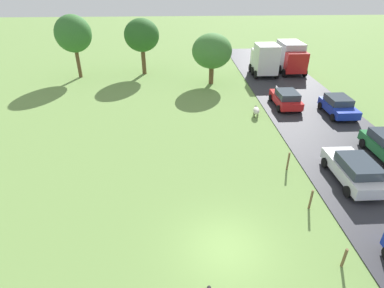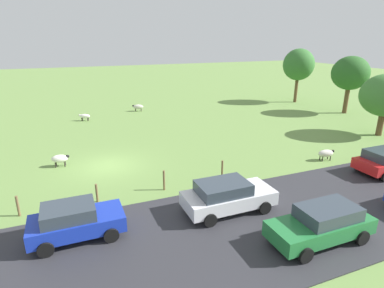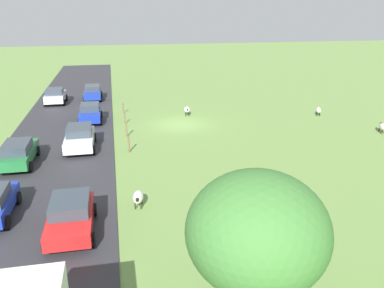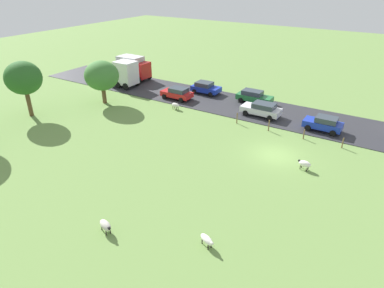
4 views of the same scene
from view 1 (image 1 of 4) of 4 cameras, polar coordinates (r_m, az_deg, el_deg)
name	(u,v)px [view 1 (image 1 of 4)]	position (r m, az deg, el deg)	size (l,w,h in m)	color
ground_plane	(226,248)	(15.00, 6.36, -18.57)	(160.00, 160.00, 0.00)	#6B8E47
sheep_2	(256,110)	(27.30, 11.75, 6.07)	(0.70, 1.28, 0.79)	silver
tree_0	(142,35)	(38.07, -9.25, 19.13)	(4.00, 4.00, 6.35)	brown
tree_1	(73,34)	(38.52, -21.04, 18.40)	(3.97, 3.97, 6.91)	brown
tree_2	(212,51)	(34.24, 3.70, 16.70)	(4.24, 4.24, 5.37)	brown
fence_post_1	(344,258)	(15.31, 26.24, -18.31)	(0.12, 0.12, 1.03)	brown
fence_post_2	(311,200)	(17.60, 21.04, -9.56)	(0.12, 0.12, 1.18)	brown
fence_post_3	(288,161)	(20.34, 17.29, -3.05)	(0.12, 0.12, 1.24)	brown
truck_0	(291,57)	(40.45, 17.75, 15.05)	(2.76, 4.90, 3.49)	#B21919
truck_1	(265,59)	(38.26, 13.26, 14.93)	(2.72, 3.98, 3.68)	white
car_1	(338,106)	(29.66, 25.37, 6.40)	(2.21, 3.90, 1.54)	#1933B2
car_4	(286,98)	(29.74, 16.93, 8.06)	(2.14, 4.08, 1.52)	red
car_5	(354,170)	(20.53, 27.75, -4.21)	(2.18, 4.52, 1.56)	silver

